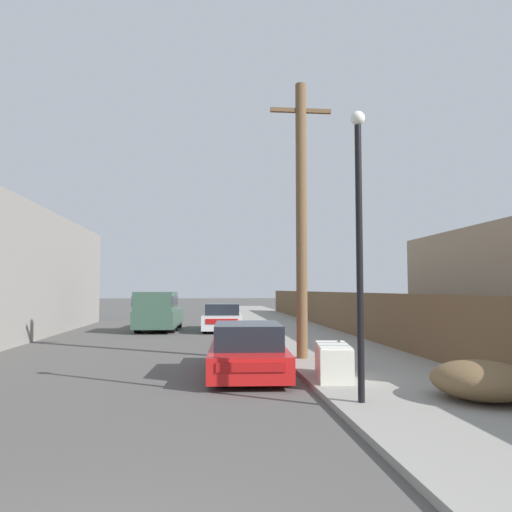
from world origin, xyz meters
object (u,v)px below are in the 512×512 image
Objects in this scene: car_parked_mid at (222,318)px; utility_pole at (301,215)px; pickup_truck at (158,311)px; parked_sports_car_red at (247,351)px; street_lamp at (359,232)px; discarded_fridge at (333,361)px; brush_pile at (481,380)px.

car_parked_mid is 11.82m from utility_pole.
parked_sports_car_red is at bearing 107.28° from pickup_truck.
discarded_fridge is at bearing 87.61° from street_lamp.
parked_sports_car_red reaches higher than brush_pile.
street_lamp reaches higher than car_parked_mid.
utility_pole reaches higher than discarded_fridge.
parked_sports_car_red is at bearing -133.07° from utility_pole.
street_lamp is 3.42m from brush_pile.
brush_pile is at bearing 116.14° from pickup_truck.
discarded_fridge is 3.13m from brush_pile.
utility_pole is at bearing 111.16° from brush_pile.
parked_sports_car_red is at bearing 136.04° from brush_pile.
brush_pile is (7.29, -16.74, -0.50)m from pickup_truck.
pickup_truck is 12.70m from utility_pole.
car_parked_mid is 0.86× the size of pickup_truck.
street_lamp is at bearing 109.53° from pickup_truck.
utility_pole reaches higher than brush_pile.
car_parked_mid is at bearing 96.50° from street_lamp.
discarded_fridge is 14.50m from car_parked_mid.
brush_pile is at bearing -0.10° from street_lamp.
brush_pile is at bearing -39.31° from discarded_fridge.
street_lamp is (-0.03, -5.59, -1.14)m from utility_pole.
parked_sports_car_red is 4.82m from street_lamp.
brush_pile is (4.10, -16.68, -0.17)m from car_parked_mid.
discarded_fridge is 15.33m from pickup_truck.
car_parked_mid reaches higher than brush_pile.
discarded_fridge is 3.48m from street_lamp.
pickup_truck is 17.62m from street_lamp.
street_lamp is (1.69, -3.74, 2.52)m from parked_sports_car_red.
utility_pole is at bearing 49.69° from parked_sports_car_red.
utility_pole is at bearing -77.60° from car_parked_mid.
pickup_truck is 0.69× the size of utility_pole.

